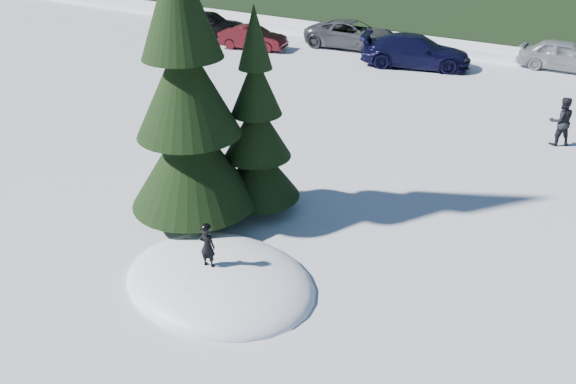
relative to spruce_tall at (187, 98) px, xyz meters
The scene contains 11 objects.
ground 4.37m from the spruce_tall, 39.29° to the right, with size 200.00×200.00×0.00m, color white.
snow_mound 4.37m from the spruce_tall, 39.29° to the right, with size 4.48×3.52×0.96m, color white.
spruce_tall is the anchor object (origin of this frame).
spruce_short 2.11m from the spruce_tall, 54.46° to the left, with size 2.20×2.20×5.37m.
child_skier 3.67m from the spruce_tall, 43.34° to the right, with size 0.35×0.23×0.96m, color black.
adult_0 12.84m from the spruce_tall, 56.35° to the left, with size 0.81×0.63×1.67m, color black.
car_0 22.17m from the spruce_tall, 129.04° to the left, with size 1.73×4.29×1.46m, color black.
car_1 18.67m from the spruce_tall, 121.37° to the left, with size 1.31×3.74×1.23m, color #3C0A0F.
car_2 19.83m from the spruce_tall, 105.13° to the left, with size 2.42×5.24×1.46m, color #46474D.
car_3 17.37m from the spruce_tall, 92.55° to the left, with size 2.16×5.30×1.54m, color black.
car_4 21.35m from the spruce_tall, 74.93° to the left, with size 1.69×4.20×1.43m, color #92959A.
Camera 1 is at (6.68, -7.57, 7.56)m, focal length 35.00 mm.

